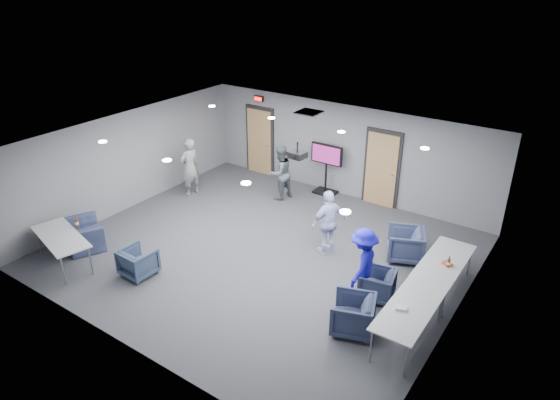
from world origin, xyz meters
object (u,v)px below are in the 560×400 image
Objects in this scene: table_right_a at (444,262)px; chair_right_a at (405,244)px; person_b at (280,173)px; chair_right_b at (377,284)px; tv_stand at (326,166)px; projector at (297,155)px; chair_front_b at (82,235)px; table_right_b at (410,310)px; person_d at (363,264)px; person_a at (190,167)px; chair_front_a at (138,262)px; person_c at (328,222)px; chair_right_c at (353,315)px; table_front_left at (61,238)px; bottle_front at (77,223)px; bottle_right at (449,263)px.

chair_right_a is at bearing 55.98° from table_right_a.
chair_right_a is at bearing 88.92° from person_b.
tv_stand reaches higher than chair_right_b.
person_b reaches higher than chair_right_b.
person_b reaches higher than table_right_a.
projector reaches higher than table_right_a.
projector reaches higher than tv_stand.
table_right_b reaches higher than chair_front_b.
person_d is at bearing -135.89° from chair_front_b.
person_a is at bearing -64.05° from chair_front_b.
chair_right_b is 0.98× the size of chair_front_a.
person_c is 1.05× the size of tv_stand.
table_front_left is at bearing -94.69° from chair_right_c.
chair_front_a is at bearing 35.88° from table_front_left.
person_c is 1.78m from person_d.
person_b is 4.40m from chair_right_a.
bottle_front is at bearing -76.19° from person_d.
table_right_a and table_right_b have the same top height.
person_b is 0.84× the size of table_right_a.
person_a is 7.84m from bottle_right.
person_d is 1.01× the size of tv_stand.
person_c is 0.85× the size of table_right_b.
bottle_front is 0.77× the size of projector.
chair_front_a is 6.52m from table_right_a.
chair_front_b reaches higher than chair_front_a.
person_b is (2.32, 1.26, -0.07)m from person_a.
projector is (-2.49, 1.91, 2.04)m from chair_right_c.
person_a is at bearing -60.30° from chair_front_a.
bottle_front is (0.23, -0.21, 0.51)m from chair_front_b.
chair_front_a is (-4.67, -2.19, 0.01)m from chair_right_b.
person_c is 1.56× the size of chair_front_b.
chair_right_c is 0.42× the size of table_right_b.
person_a is 2.50× the size of chair_right_b.
table_right_a is 1.02× the size of table_right_b.
table_right_a is (2.71, 0.03, -0.11)m from person_c.
chair_front_a is 5.83m from table_right_b.
table_right_b is at bearing -0.42° from chair_right_a.
chair_front_a is (-4.73, -1.00, -0.04)m from chair_right_c.
person_d reaches higher than chair_front_b.
person_c is at bearing -59.35° from tv_stand.
chair_right_a is 0.43× the size of table_front_left.
chair_right_c is at bearing -32.25° from projector.
person_c is at bearing 53.91° from table_front_left.
person_b is 5.62m from bottle_front.
person_d reaches higher than chair_right_b.
projector is at bearing 56.59° from table_front_left.
projector is (4.25, 2.89, 2.07)m from chair_front_b.
projector is (-3.57, -0.10, 1.58)m from bottle_right.
person_d is at bearing -51.85° from tv_stand.
table_front_left is 5.61m from projector.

